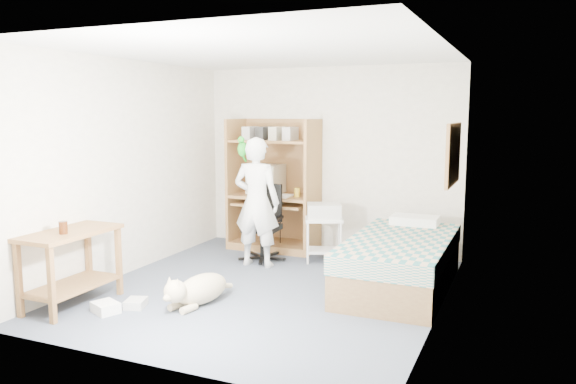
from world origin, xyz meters
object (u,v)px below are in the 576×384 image
object	(u,v)px
printer_cart	(324,232)
side_desk	(71,257)
computer_hutch	(275,190)
person	(257,202)
dog	(198,289)
office_chair	(264,233)
bed	(400,262)

from	to	relation	value
printer_cart	side_desk	bearing A→B (deg)	-146.35
side_desk	printer_cart	world-z (taller)	side_desk
computer_hutch	side_desk	size ratio (longest dim) A/B	1.80
person	printer_cart	bearing A→B (deg)	-146.22
computer_hutch	dog	distance (m)	2.54
computer_hutch	dog	size ratio (longest dim) A/B	1.90
dog	printer_cart	xyz separation A→B (m)	(0.59, 2.05, 0.22)
printer_cart	computer_hutch	bearing A→B (deg)	133.34
office_chair	bed	bearing A→B (deg)	-18.55
computer_hutch	office_chair	size ratio (longest dim) A/B	1.87
printer_cart	person	bearing A→B (deg)	-165.35
computer_hutch	office_chair	distance (m)	0.78
computer_hutch	person	world-z (taller)	computer_hutch
bed	side_desk	xyz separation A→B (m)	(-2.85, -1.82, 0.21)
dog	side_desk	bearing A→B (deg)	-144.40
office_chair	dog	distance (m)	1.84
office_chair	person	distance (m)	0.55
office_chair	side_desk	bearing A→B (deg)	-115.89
computer_hutch	side_desk	bearing A→B (deg)	-106.14
side_desk	office_chair	distance (m)	2.53
person	dog	world-z (taller)	person
computer_hutch	printer_cart	world-z (taller)	computer_hutch
dog	printer_cart	size ratio (longest dim) A/B	1.64
office_chair	dog	xyz separation A→B (m)	(0.16, -1.83, -0.19)
bed	side_desk	distance (m)	3.39
printer_cart	bed	bearing A→B (deg)	-55.27
person	computer_hutch	bearing A→B (deg)	-82.65
person	dog	xyz separation A→B (m)	(0.10, -1.52, -0.64)
person	printer_cart	distance (m)	0.97
person	dog	size ratio (longest dim) A/B	1.68
bed	person	size ratio (longest dim) A/B	1.27
computer_hutch	dog	bearing A→B (deg)	-83.56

